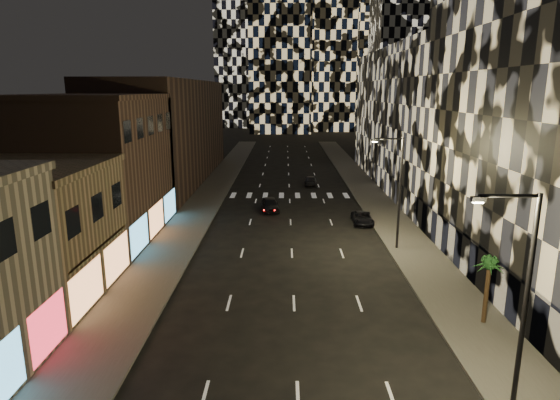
{
  "coord_description": "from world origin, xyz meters",
  "views": [
    {
      "loc": [
        -0.57,
        -6.47,
        12.77
      ],
      "look_at": [
        -0.88,
        22.14,
        6.0
      ],
      "focal_mm": 30.0,
      "sensor_mm": 36.0,
      "label": 1
    }
  ],
  "objects_px": {
    "streetlight_near": "(521,291)",
    "palm_tree": "(489,268)",
    "streetlight_far": "(397,185)",
    "car_dark_rightlane": "(362,218)",
    "car_dark_oncoming": "(311,180)",
    "car_dark_midlane": "(270,204)"
  },
  "relations": [
    {
      "from": "streetlight_far",
      "to": "car_dark_midlane",
      "type": "height_order",
      "value": "streetlight_far"
    },
    {
      "from": "streetlight_near",
      "to": "car_dark_midlane",
      "type": "height_order",
      "value": "streetlight_near"
    },
    {
      "from": "streetlight_far",
      "to": "streetlight_near",
      "type": "bearing_deg",
      "value": -90.0
    },
    {
      "from": "car_dark_rightlane",
      "to": "palm_tree",
      "type": "height_order",
      "value": "palm_tree"
    },
    {
      "from": "car_dark_rightlane",
      "to": "streetlight_far",
      "type": "bearing_deg",
      "value": -78.48
    },
    {
      "from": "palm_tree",
      "to": "car_dark_midlane",
      "type": "bearing_deg",
      "value": 117.1
    },
    {
      "from": "car_dark_oncoming",
      "to": "car_dark_rightlane",
      "type": "relative_size",
      "value": 1.01
    },
    {
      "from": "palm_tree",
      "to": "streetlight_far",
      "type": "bearing_deg",
      "value": 99.8
    },
    {
      "from": "streetlight_near",
      "to": "car_dark_midlane",
      "type": "distance_m",
      "value": 34.25
    },
    {
      "from": "car_dark_oncoming",
      "to": "car_dark_midlane",
      "type": "bearing_deg",
      "value": 73.61
    },
    {
      "from": "streetlight_far",
      "to": "car_dark_rightlane",
      "type": "height_order",
      "value": "streetlight_far"
    },
    {
      "from": "streetlight_near",
      "to": "streetlight_far",
      "type": "relative_size",
      "value": 1.0
    },
    {
      "from": "car_dark_midlane",
      "to": "car_dark_oncoming",
      "type": "distance_m",
      "value": 15.4
    },
    {
      "from": "car_dark_midlane",
      "to": "palm_tree",
      "type": "relative_size",
      "value": 1.13
    },
    {
      "from": "streetlight_near",
      "to": "car_dark_rightlane",
      "type": "distance_m",
      "value": 27.97
    },
    {
      "from": "streetlight_far",
      "to": "palm_tree",
      "type": "relative_size",
      "value": 2.34
    },
    {
      "from": "streetlight_far",
      "to": "car_dark_midlane",
      "type": "xyz_separation_m",
      "value": [
        -10.53,
        12.26,
        -4.62
      ]
    },
    {
      "from": "streetlight_far",
      "to": "car_dark_oncoming",
      "type": "distance_m",
      "value": 27.73
    },
    {
      "from": "streetlight_near",
      "to": "car_dark_rightlane",
      "type": "xyz_separation_m",
      "value": [
        -1.35,
        27.52,
        -4.79
      ]
    },
    {
      "from": "streetlight_near",
      "to": "palm_tree",
      "type": "height_order",
      "value": "streetlight_near"
    },
    {
      "from": "car_dark_midlane",
      "to": "car_dark_rightlane",
      "type": "distance_m",
      "value": 10.32
    },
    {
      "from": "streetlight_far",
      "to": "palm_tree",
      "type": "height_order",
      "value": "streetlight_far"
    }
  ]
}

